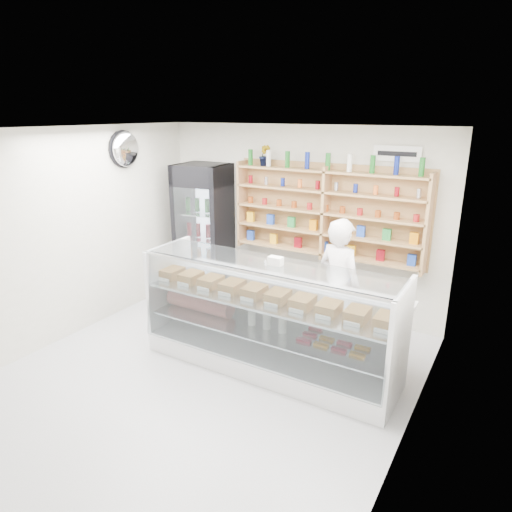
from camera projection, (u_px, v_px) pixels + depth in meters
The scene contains 8 objects.
room at pixel (197, 265), 4.88m from camera, with size 5.00×5.00×5.00m.
display_counter at pixel (269, 339), 5.48m from camera, with size 3.08×0.92×1.34m.
shop_worker at pixel (339, 287), 5.71m from camera, with size 0.64×0.42×1.75m, color silver.
drinks_cooler at pixel (205, 231), 7.46m from camera, with size 0.87×0.85×2.19m.
wall_shelving at pixel (326, 213), 6.50m from camera, with size 2.84×0.28×1.33m.
potted_plant at pixel (265, 155), 6.76m from camera, with size 0.17×0.14×0.31m, color #1E6626.
security_mirror at pixel (126, 149), 6.60m from camera, with size 0.15×0.50×0.50m, color silver.
wall_sign at pixel (397, 154), 5.91m from camera, with size 0.62×0.03×0.20m, color white.
Camera 1 is at (2.90, -3.66, 2.97)m, focal length 32.00 mm.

